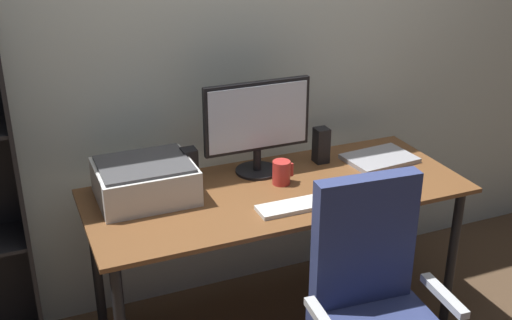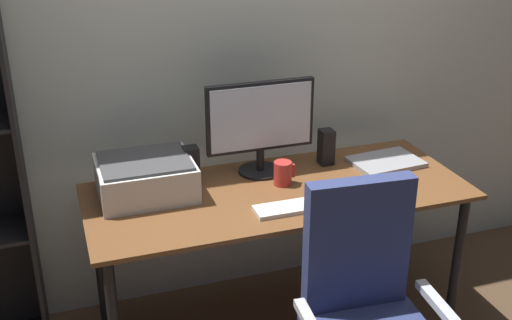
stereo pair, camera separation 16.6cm
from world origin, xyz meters
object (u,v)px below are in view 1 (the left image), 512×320
(mouse, at_px, (332,196))
(speaker_right, at_px, (321,145))
(printer, at_px, (145,180))
(keyboard, at_px, (292,207))
(coffee_mug, at_px, (282,172))
(laptop, at_px, (380,158))
(speaker_left, at_px, (190,167))
(desk, at_px, (277,206))
(monitor, at_px, (257,122))

(mouse, xyz_separation_m, speaker_right, (0.14, 0.36, 0.07))
(speaker_right, distance_m, printer, 0.86)
(keyboard, xyz_separation_m, speaker_right, (0.33, 0.38, 0.08))
(coffee_mug, height_order, speaker_right, speaker_right)
(coffee_mug, height_order, laptop, coffee_mug)
(coffee_mug, relative_size, speaker_left, 0.63)
(laptop, bearing_deg, desk, -175.76)
(speaker_left, bearing_deg, coffee_mug, -21.23)
(mouse, bearing_deg, laptop, 28.34)
(laptop, bearing_deg, printer, 172.74)
(laptop, xyz_separation_m, speaker_left, (-0.92, 0.10, 0.07))
(monitor, bearing_deg, speaker_right, -1.40)
(desk, height_order, coffee_mug, coffee_mug)
(laptop, distance_m, speaker_right, 0.29)
(monitor, bearing_deg, coffee_mug, -71.55)
(mouse, distance_m, speaker_right, 0.40)
(keyboard, relative_size, speaker_right, 1.71)
(keyboard, relative_size, coffee_mug, 2.71)
(desk, bearing_deg, printer, 165.65)
(coffee_mug, bearing_deg, desk, -131.45)
(speaker_left, bearing_deg, mouse, -35.66)
(coffee_mug, distance_m, speaker_right, 0.31)
(desk, distance_m, speaker_left, 0.42)
(laptop, distance_m, printer, 1.13)
(mouse, bearing_deg, desk, 129.59)
(keyboard, bearing_deg, desk, 83.94)
(coffee_mug, relative_size, speaker_right, 0.63)
(speaker_right, bearing_deg, monitor, 178.60)
(monitor, height_order, laptop, monitor)
(monitor, relative_size, printer, 1.24)
(coffee_mug, xyz_separation_m, speaker_left, (-0.38, 0.15, 0.03))
(mouse, xyz_separation_m, printer, (-0.72, 0.31, 0.06))
(keyboard, height_order, laptop, laptop)
(desk, height_order, mouse, mouse)
(keyboard, height_order, speaker_left, speaker_left)
(mouse, bearing_deg, speaker_right, 63.97)
(keyboard, height_order, printer, printer)
(monitor, relative_size, laptop, 1.56)
(keyboard, bearing_deg, coffee_mug, 75.91)
(speaker_left, relative_size, printer, 0.43)
(desk, bearing_deg, monitor, 93.61)
(printer, bearing_deg, coffee_mug, -9.30)
(keyboard, xyz_separation_m, coffee_mug, (0.06, 0.23, 0.04))
(monitor, relative_size, speaker_right, 2.93)
(keyboard, bearing_deg, mouse, 4.92)
(desk, height_order, printer, printer)
(laptop, height_order, speaker_right, speaker_right)
(monitor, distance_m, printer, 0.56)
(speaker_left, bearing_deg, printer, -166.63)
(laptop, height_order, speaker_left, speaker_left)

